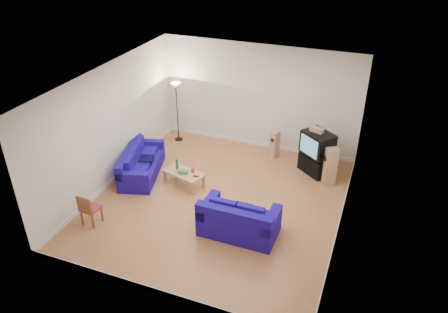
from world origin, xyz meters
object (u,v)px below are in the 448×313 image
(sofa_three_seat, at_px, (140,165))
(tv_stand, at_px, (314,164))
(television, at_px, (318,144))
(coffee_table, at_px, (184,174))
(sofa_loveseat, at_px, (238,222))

(sofa_three_seat, xyz_separation_m, tv_stand, (4.48, 1.85, -0.02))
(sofa_three_seat, height_order, television, television)
(coffee_table, height_order, tv_stand, tv_stand)
(sofa_three_seat, xyz_separation_m, television, (4.51, 1.79, 0.66))
(sofa_three_seat, relative_size, coffee_table, 1.83)
(tv_stand, xyz_separation_m, television, (0.03, -0.06, 0.68))
(coffee_table, bearing_deg, sofa_loveseat, -34.48)
(sofa_loveseat, bearing_deg, tv_stand, 71.86)
(tv_stand, height_order, television, television)
(sofa_three_seat, height_order, sofa_loveseat, sofa_loveseat)
(sofa_loveseat, bearing_deg, television, 71.05)
(sofa_loveseat, xyz_separation_m, coffee_table, (-2.02, 1.39, 0.01))
(television, bearing_deg, tv_stand, 152.29)
(sofa_loveseat, relative_size, coffee_table, 1.47)
(sofa_three_seat, bearing_deg, coffee_table, 71.96)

